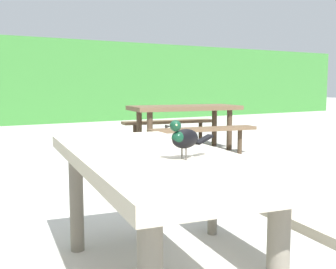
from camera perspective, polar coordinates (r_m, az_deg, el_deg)
picnic_table_foreground at (r=2.21m, az=-2.14°, el=-7.07°), size 1.94×1.96×0.74m
bird_grackle at (r=1.94m, az=2.09°, el=-0.38°), size 0.29×0.09×0.18m
picnic_table_mid_left at (r=7.07m, az=2.21°, el=2.39°), size 1.97×1.95×0.74m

